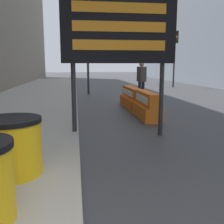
% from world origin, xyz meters
% --- Properties ---
extents(barrel_drum_middle, '(0.81, 0.81, 0.76)m').
position_xyz_m(barrel_drum_middle, '(-0.90, 1.67, 0.54)').
color(barrel_drum_middle, yellow).
rests_on(barrel_drum_middle, sidewalk_left).
extents(message_board, '(2.57, 0.36, 3.23)m').
position_xyz_m(message_board, '(0.90, 3.87, 2.40)').
color(message_board, '#28282B').
rests_on(message_board, ground_plane).
extents(jersey_barrier_orange_near, '(0.52, 1.70, 0.80)m').
position_xyz_m(jersey_barrier_orange_near, '(2.08, 5.84, 0.35)').
color(jersey_barrier_orange_near, orange).
rests_on(jersey_barrier_orange_near, ground_plane).
extents(jersey_barrier_orange_far, '(0.56, 2.18, 0.77)m').
position_xyz_m(jersey_barrier_orange_far, '(2.08, 7.95, 0.34)').
color(jersey_barrier_orange_far, orange).
rests_on(jersey_barrier_orange_far, ground_plane).
extents(traffic_cone_near, '(0.37, 0.37, 0.66)m').
position_xyz_m(traffic_cone_near, '(2.24, 5.42, 0.32)').
color(traffic_cone_near, black).
rests_on(traffic_cone_near, ground_plane).
extents(traffic_cone_mid, '(0.40, 0.40, 0.71)m').
position_xyz_m(traffic_cone_mid, '(2.70, 8.50, 0.35)').
color(traffic_cone_mid, black).
rests_on(traffic_cone_mid, ground_plane).
extents(traffic_light_near_curb, '(0.28, 0.44, 3.81)m').
position_xyz_m(traffic_light_near_curb, '(0.66, 12.82, 2.77)').
color(traffic_light_near_curb, '#2D2D30').
rests_on(traffic_light_near_curb, ground_plane).
extents(traffic_light_far_side, '(0.28, 0.45, 3.98)m').
position_xyz_m(traffic_light_far_side, '(7.07, 16.58, 2.88)').
color(traffic_light_far_side, '#2D2D30').
rests_on(traffic_light_far_side, ground_plane).
extents(pedestrian_worker, '(0.36, 0.51, 1.77)m').
position_xyz_m(pedestrian_worker, '(2.96, 9.99, 1.04)').
color(pedestrian_worker, '#23283D').
rests_on(pedestrian_worker, ground_plane).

